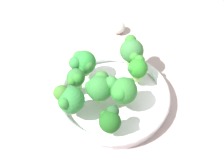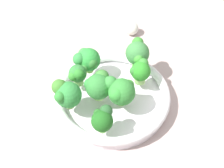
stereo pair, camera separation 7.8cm
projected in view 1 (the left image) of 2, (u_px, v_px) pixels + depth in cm
name	position (u px, v px, depth cm)	size (l,w,h in cm)	color
ground_plane	(131.00, 104.00, 84.29)	(130.00, 130.00, 2.50)	#B69F9C
bowl	(112.00, 97.00, 81.54)	(28.67, 28.67, 3.99)	white
broccoli_floret_0	(83.00, 63.00, 80.98)	(6.17, 6.68, 6.86)	#8FC75C
broccoli_floret_1	(69.00, 99.00, 73.16)	(7.05, 6.73, 7.30)	#85BD62
broccoli_floret_2	(100.00, 87.00, 76.06)	(6.26, 6.87, 6.85)	#9DD96E
broccoli_floret_3	(121.00, 90.00, 75.13)	(7.30, 7.29, 7.17)	#80B04E
broccoli_floret_4	(132.00, 51.00, 83.03)	(6.02, 6.30, 7.63)	#92D46A
broccoli_floret_5	(76.00, 78.00, 78.28)	(4.65, 5.58, 5.91)	#84C767
broccoli_floret_6	(138.00, 68.00, 80.46)	(4.84, 5.27, 6.16)	#9DD170
broccoli_floret_7	(110.00, 120.00, 70.42)	(5.04, 5.75, 5.95)	#90D969
garlic_bulb	(118.00, 27.00, 99.40)	(4.03, 4.03, 4.03)	white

